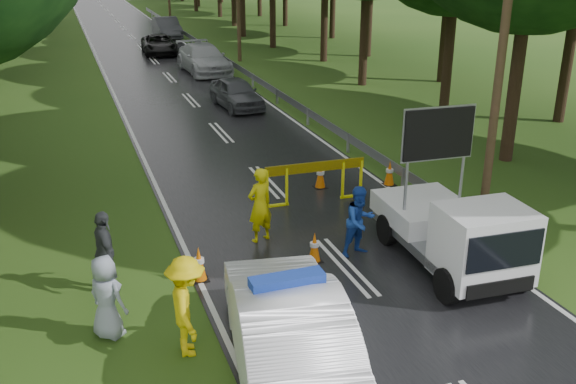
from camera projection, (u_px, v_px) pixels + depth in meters
name	position (u px, v px, depth m)	size (l,w,h in m)	color
ground	(346.00, 267.00, 14.88)	(160.00, 160.00, 0.00)	#2A4E16
road	(154.00, 60.00, 41.26)	(7.00, 140.00, 0.02)	black
guardrail	(211.00, 50.00, 41.92)	(0.12, 60.06, 0.70)	gray
utility_pole_near	(505.00, 25.00, 16.43)	(1.40, 0.24, 10.00)	#43361F
police_sedan	(287.00, 327.00, 11.00)	(2.62, 5.38, 1.87)	white
work_truck	(456.00, 232.00, 14.42)	(2.18, 4.52, 3.53)	gray
barrier	(315.00, 172.00, 18.26)	(2.98, 0.14, 1.23)	#F1F30D
officer	(260.00, 205.00, 15.84)	(0.71, 0.46, 1.94)	#D6CF0B
civilian	(360.00, 221.00, 15.19)	(0.84, 0.66, 1.73)	#1840A2
bystander_left	(187.00, 306.00, 11.44)	(1.24, 0.71, 1.92)	yellow
bystander_mid	(105.00, 252.00, 13.58)	(1.07, 0.45, 1.82)	#383B3F
bystander_right	(106.00, 297.00, 11.97)	(0.82, 0.53, 1.68)	#8D96A9
queue_car_first	(236.00, 93.00, 29.14)	(1.60, 3.98, 1.36)	#43454B
queue_car_second	(204.00, 59.00, 37.15)	(2.25, 5.54, 1.61)	#ABADB3
queue_car_third	(159.00, 44.00, 43.50)	(2.16, 4.69, 1.30)	black
queue_car_fourth	(167.00, 28.00, 50.75)	(1.73, 4.95, 1.63)	#393B40
cone_near_left	(307.00, 379.00, 10.46)	(0.36, 0.36, 0.75)	black
cone_center	(314.00, 248.00, 15.00)	(0.35, 0.35, 0.75)	black
cone_far	(320.00, 176.00, 19.57)	(0.38, 0.38, 0.81)	black
cone_left_mid	(199.00, 264.00, 14.14)	(0.39, 0.39, 0.82)	black
cone_right	(389.00, 173.00, 19.79)	(0.38, 0.38, 0.80)	black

